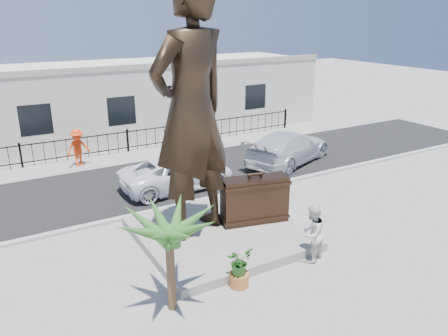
% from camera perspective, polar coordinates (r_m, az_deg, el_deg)
% --- Properties ---
extents(ground, '(100.00, 100.00, 0.00)m').
position_cam_1_polar(ground, '(14.39, 4.05, -10.99)').
color(ground, '#9E9991').
rests_on(ground, ground).
extents(street, '(40.00, 7.00, 0.01)m').
position_cam_1_polar(street, '(20.86, -8.25, -1.23)').
color(street, black).
rests_on(street, ground).
extents(curb, '(40.00, 0.25, 0.12)m').
position_cam_1_polar(curb, '(17.85, -4.02, -4.49)').
color(curb, '#A5A399').
rests_on(curb, ground).
extents(far_sidewalk, '(40.00, 2.50, 0.02)m').
position_cam_1_polar(far_sidewalk, '(24.43, -11.78, 1.65)').
color(far_sidewalk, '#9E9991').
rests_on(far_sidewalk, ground).
extents(plinth, '(5.20, 5.20, 0.30)m').
position_cam_1_polar(plinth, '(15.21, -0.70, -8.53)').
color(plinth, gray).
rests_on(plinth, ground).
extents(fence, '(22.00, 0.10, 1.20)m').
position_cam_1_polar(fence, '(25.00, -12.47, 3.41)').
color(fence, black).
rests_on(fence, ground).
extents(building, '(28.00, 7.00, 4.40)m').
position_cam_1_polar(building, '(28.59, -15.34, 8.45)').
color(building, silver).
rests_on(building, ground).
extents(statue, '(3.47, 2.79, 8.27)m').
position_cam_1_polar(statue, '(13.74, -4.34, 7.44)').
color(statue, black).
rests_on(statue, plinth).
extents(suitcase, '(2.44, 1.25, 1.65)m').
position_cam_1_polar(suitcase, '(15.42, 4.02, -4.15)').
color(suitcase, black).
rests_on(suitcase, plinth).
extents(tourist, '(1.12, 1.02, 1.88)m').
position_cam_1_polar(tourist, '(13.76, 11.41, -8.40)').
color(tourist, silver).
rests_on(tourist, ground).
extents(car_white, '(5.09, 2.43, 1.40)m').
position_cam_1_polar(car_white, '(19.27, -6.14, -0.64)').
color(car_white, white).
rests_on(car_white, street).
extents(car_silver, '(6.14, 4.24, 1.65)m').
position_cam_1_polar(car_silver, '(22.75, 8.38, 2.72)').
color(car_silver, silver).
rests_on(car_silver, street).
extents(worker, '(1.38, 1.03, 1.90)m').
position_cam_1_polar(worker, '(23.11, -18.51, 2.52)').
color(worker, '#FF3D0D').
rests_on(worker, far_sidewalk).
extents(palm_tree, '(1.80, 1.80, 3.20)m').
position_cam_1_polar(palm_tree, '(12.09, -6.75, -17.70)').
color(palm_tree, '#2C5A20').
rests_on(palm_tree, ground).
extents(planter, '(0.56, 0.56, 0.40)m').
position_cam_1_polar(planter, '(12.72, 1.98, -14.36)').
color(planter, '#B2682F').
rests_on(planter, ground).
extents(shrub, '(0.86, 0.81, 0.78)m').
position_cam_1_polar(shrub, '(12.40, 2.01, -12.09)').
color(shrub, '#275B1D').
rests_on(shrub, planter).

